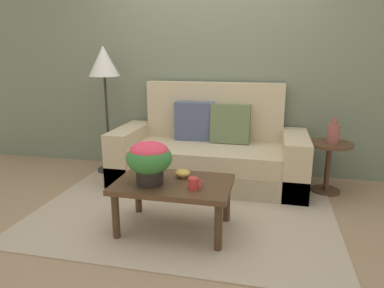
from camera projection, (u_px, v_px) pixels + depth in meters
The scene contains 11 objects.
ground_plane at pixel (183, 214), 3.19m from camera, with size 14.00×14.00×0.00m, color #997A56.
wall_back at pixel (211, 60), 4.12m from camera, with size 6.40×0.12×2.64m, color slate.
area_rug at pixel (184, 211), 3.24m from camera, with size 2.65×1.91×0.01m, color tan.
couch at pixel (209, 154), 3.92m from camera, with size 2.07×0.86×1.08m.
coffee_table at pixel (174, 189), 2.81m from camera, with size 0.92×0.59×0.42m.
side_table at pixel (329, 158), 3.60m from camera, with size 0.45×0.45×0.53m.
floor_lamp at pixel (104, 69), 4.03m from camera, with size 0.35×0.35×1.48m.
potted_plant at pixel (149, 158), 2.71m from camera, with size 0.35×0.35×0.34m.
coffee_mug at pixel (194, 183), 2.64m from camera, with size 0.12×0.08×0.09m.
snack_bowl at pixel (183, 173), 2.89m from camera, with size 0.13×0.13×0.07m.
table_vase at pixel (333, 133), 3.51m from camera, with size 0.12×0.12×0.25m.
Camera 1 is at (0.73, -2.84, 1.41)m, focal length 33.14 mm.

